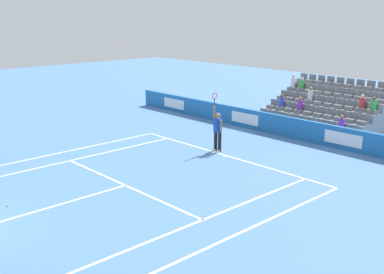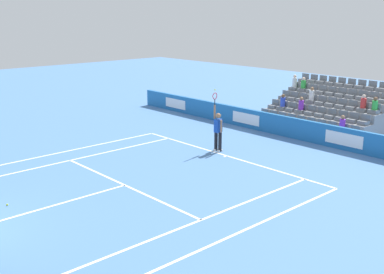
# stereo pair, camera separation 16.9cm
# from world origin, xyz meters

# --- Properties ---
(line_baseline) EXTENTS (10.97, 0.10, 0.01)m
(line_baseline) POSITION_xyz_m (0.00, -11.89, 0.00)
(line_baseline) COLOR white
(line_baseline) RESTS_ON ground
(line_service) EXTENTS (8.23, 0.10, 0.01)m
(line_service) POSITION_xyz_m (0.00, -6.40, 0.00)
(line_service) COLOR white
(line_service) RESTS_ON ground
(line_centre_service) EXTENTS (0.10, 6.40, 0.01)m
(line_centre_service) POSITION_xyz_m (0.00, -3.20, 0.00)
(line_centre_service) COLOR white
(line_centre_service) RESTS_ON ground
(line_singles_sideline_left) EXTENTS (0.10, 11.89, 0.01)m
(line_singles_sideline_left) POSITION_xyz_m (4.12, -5.95, 0.00)
(line_singles_sideline_left) COLOR white
(line_singles_sideline_left) RESTS_ON ground
(line_singles_sideline_right) EXTENTS (0.10, 11.89, 0.01)m
(line_singles_sideline_right) POSITION_xyz_m (-4.12, -5.95, 0.00)
(line_singles_sideline_right) COLOR white
(line_singles_sideline_right) RESTS_ON ground
(line_doubles_sideline_left) EXTENTS (0.10, 11.89, 0.01)m
(line_doubles_sideline_left) POSITION_xyz_m (5.49, -5.95, 0.00)
(line_doubles_sideline_left) COLOR white
(line_doubles_sideline_left) RESTS_ON ground
(line_doubles_sideline_right) EXTENTS (0.10, 11.89, 0.01)m
(line_doubles_sideline_right) POSITION_xyz_m (-5.49, -5.95, 0.00)
(line_doubles_sideline_right) COLOR white
(line_doubles_sideline_right) RESTS_ON ground
(line_centre_mark) EXTENTS (0.10, 0.20, 0.01)m
(line_centre_mark) POSITION_xyz_m (0.00, -11.79, 0.00)
(line_centre_mark) COLOR white
(line_centre_mark) RESTS_ON ground
(sponsor_barrier) EXTENTS (24.00, 0.22, 1.05)m
(sponsor_barrier) POSITION_xyz_m (0.00, -16.64, 0.53)
(sponsor_barrier) COLOR #1E66AD
(sponsor_barrier) RESTS_ON ground
(tennis_player) EXTENTS (0.53, 0.38, 2.85)m
(tennis_player) POSITION_xyz_m (0.85, -12.15, 0.99)
(tennis_player) COLOR black
(tennis_player) RESTS_ON ground
(stadium_stand) EXTENTS (6.20, 4.75, 2.62)m
(stadium_stand) POSITION_xyz_m (0.00, -20.20, 0.82)
(stadium_stand) COLOR gray
(stadium_stand) RESTS_ON ground
(loose_tennis_ball) EXTENTS (0.07, 0.07, 0.07)m
(loose_tennis_ball) POSITION_xyz_m (1.03, -2.43, 0.03)
(loose_tennis_ball) COLOR #D1E533
(loose_tennis_ball) RESTS_ON ground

